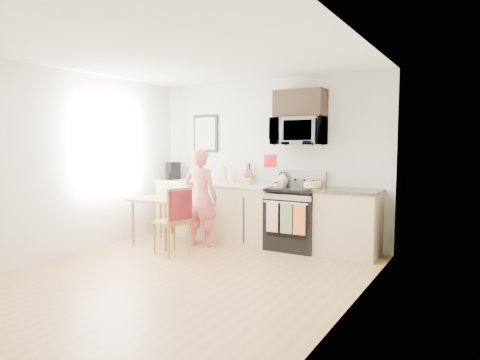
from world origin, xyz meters
The scene contains 27 objects.
floor centered at (0.00, 0.00, 0.00)m, with size 4.60×4.60×0.00m, color #A3743F.
back_wall centered at (0.00, 2.30, 1.30)m, with size 4.00×0.04×2.60m, color beige.
left_wall centered at (-2.00, 0.00, 1.30)m, with size 0.04×4.60×2.60m, color beige.
right_wall centered at (2.00, 0.00, 1.30)m, with size 0.04×4.60×2.60m, color beige.
ceiling centered at (0.00, 0.00, 2.60)m, with size 4.00×4.60×0.04m, color white.
window centered at (-1.96, 0.80, 1.55)m, with size 0.06×1.40×1.50m.
cabinet_left centered at (-0.80, 2.00, 0.45)m, with size 2.10×0.60×0.90m, color tan.
countertop_left centered at (-0.80, 2.00, 0.92)m, with size 2.14×0.64×0.04m, color #F1E5CF.
cabinet_right centered at (1.43, 2.00, 0.45)m, with size 0.84×0.60×0.90m, color tan.
countertop_right centered at (1.43, 2.00, 0.92)m, with size 0.88×0.64×0.04m, color black.
range centered at (0.63, 1.98, 0.44)m, with size 0.76×0.70×1.16m.
microwave centered at (0.63, 2.08, 1.76)m, with size 0.76×0.51×0.42m, color #A9AAAE.
upper_cabinet centered at (0.63, 2.12, 2.18)m, with size 0.76×0.35×0.40m, color black.
wall_art centered at (-1.20, 2.28, 1.75)m, with size 0.50×0.04×0.65m.
wall_trivet centered at (0.05, 2.28, 1.30)m, with size 0.20×0.02×0.20m, color #A90E14.
person centered at (-0.69, 1.40, 0.75)m, with size 0.55×0.36×1.50m, color #C1353B.
dining_table centered at (-1.29, 1.22, 0.65)m, with size 0.79×0.79×0.74m.
chair centered at (-0.61, 0.74, 0.62)m, with size 0.54×0.50×0.97m.
knife_block centered at (-0.22, 2.09, 1.05)m, with size 0.10×0.14×0.22m, color brown.
utensil_crock centered at (-0.34, 2.22, 1.08)m, with size 0.12×0.12×0.36m.
fruit_bowl centered at (-1.18, 2.02, 0.98)m, with size 0.28×0.28×0.11m.
milk_carton centered at (-0.74, 2.12, 1.07)m, with size 0.10×0.10×0.25m, color tan.
coffee_maker centered at (-1.75, 2.04, 1.08)m, with size 0.22×0.28×0.31m.
bread_bag centered at (-0.18, 1.83, 0.99)m, with size 0.26×0.12×0.10m, color #DDAF74.
cake centered at (0.91, 1.95, 0.97)m, with size 0.31×0.31×0.10m.
kettle centered at (0.35, 2.14, 1.02)m, with size 0.17×0.17×0.22m.
pot centered at (0.42, 1.87, 0.97)m, with size 0.19×0.32×0.09m.
Camera 1 is at (3.11, -3.90, 1.59)m, focal length 32.00 mm.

